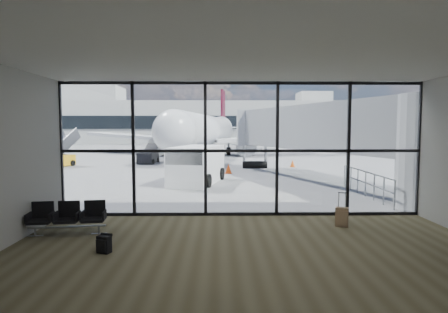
{
  "coord_description": "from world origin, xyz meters",
  "views": [
    {
      "loc": [
        -0.75,
        -12.48,
        2.96
      ],
      "look_at": [
        -0.54,
        3.0,
        1.78
      ],
      "focal_mm": 30.0,
      "sensor_mm": 36.0,
      "label": 1
    }
  ],
  "objects_px": {
    "service_van": "(196,164)",
    "mobile_stairs": "(55,159)",
    "suitcase": "(342,217)",
    "airliner": "(207,131)",
    "belt_loader": "(148,157)",
    "seating_row": "(68,216)",
    "backpack": "(104,244)"
  },
  "relations": [
    {
      "from": "seating_row",
      "to": "mobile_stairs",
      "type": "bearing_deg",
      "value": 106.85
    },
    {
      "from": "service_van",
      "to": "belt_loader",
      "type": "relative_size",
      "value": 1.36
    },
    {
      "from": "suitcase",
      "to": "airliner",
      "type": "relative_size",
      "value": 0.03
    },
    {
      "from": "suitcase",
      "to": "mobile_stairs",
      "type": "xyz_separation_m",
      "value": [
        -16.27,
        17.82,
        0.26
      ]
    },
    {
      "from": "service_van",
      "to": "mobile_stairs",
      "type": "height_order",
      "value": "mobile_stairs"
    },
    {
      "from": "backpack",
      "to": "suitcase",
      "type": "relative_size",
      "value": 0.45
    },
    {
      "from": "seating_row",
      "to": "mobile_stairs",
      "type": "relative_size",
      "value": 0.56
    },
    {
      "from": "backpack",
      "to": "mobile_stairs",
      "type": "relative_size",
      "value": 0.12
    },
    {
      "from": "service_van",
      "to": "mobile_stairs",
      "type": "distance_m",
      "value": 14.39
    },
    {
      "from": "airliner",
      "to": "suitcase",
      "type": "bearing_deg",
      "value": -73.26
    },
    {
      "from": "seating_row",
      "to": "airliner",
      "type": "distance_m",
      "value": 32.32
    },
    {
      "from": "suitcase",
      "to": "airliner",
      "type": "bearing_deg",
      "value": 119.24
    },
    {
      "from": "belt_loader",
      "to": "mobile_stairs",
      "type": "bearing_deg",
      "value": -152.9
    },
    {
      "from": "backpack",
      "to": "service_van",
      "type": "distance_m",
      "value": 11.43
    },
    {
      "from": "service_van",
      "to": "belt_loader",
      "type": "bearing_deg",
      "value": 125.54
    },
    {
      "from": "seating_row",
      "to": "service_van",
      "type": "xyz_separation_m",
      "value": [
        3.01,
        9.66,
        0.51
      ]
    },
    {
      "from": "mobile_stairs",
      "to": "suitcase",
      "type": "bearing_deg",
      "value": -28.24
    },
    {
      "from": "airliner",
      "to": "mobile_stairs",
      "type": "height_order",
      "value": "airliner"
    },
    {
      "from": "seating_row",
      "to": "airliner",
      "type": "relative_size",
      "value": 0.06
    },
    {
      "from": "service_van",
      "to": "mobile_stairs",
      "type": "xyz_separation_m",
      "value": [
        -11.38,
        8.79,
        -0.45
      ]
    },
    {
      "from": "mobile_stairs",
      "to": "backpack",
      "type": "bearing_deg",
      "value": -44.48
    },
    {
      "from": "seating_row",
      "to": "belt_loader",
      "type": "height_order",
      "value": "belt_loader"
    },
    {
      "from": "airliner",
      "to": "service_van",
      "type": "distance_m",
      "value": 22.52
    },
    {
      "from": "seating_row",
      "to": "backpack",
      "type": "height_order",
      "value": "seating_row"
    },
    {
      "from": "belt_loader",
      "to": "suitcase",
      "type": "bearing_deg",
      "value": -61.24
    },
    {
      "from": "backpack",
      "to": "belt_loader",
      "type": "height_order",
      "value": "belt_loader"
    },
    {
      "from": "seating_row",
      "to": "belt_loader",
      "type": "bearing_deg",
      "value": 87.19
    },
    {
      "from": "backpack",
      "to": "airliner",
      "type": "bearing_deg",
      "value": 107.83
    },
    {
      "from": "mobile_stairs",
      "to": "belt_loader",
      "type": "bearing_deg",
      "value": 42.76
    },
    {
      "from": "suitcase",
      "to": "service_van",
      "type": "relative_size",
      "value": 0.21
    },
    {
      "from": "belt_loader",
      "to": "mobile_stairs",
      "type": "distance_m",
      "value": 7.2
    },
    {
      "from": "belt_loader",
      "to": "service_van",
      "type": "bearing_deg",
      "value": -64.0
    }
  ]
}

